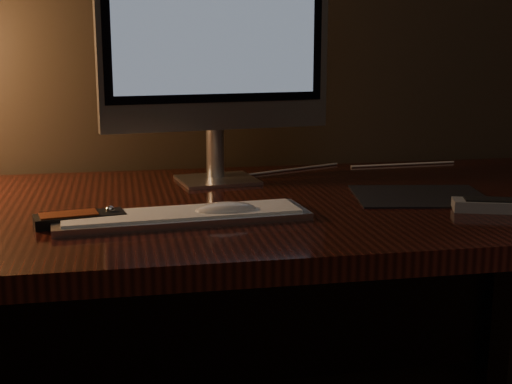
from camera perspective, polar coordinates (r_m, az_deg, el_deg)
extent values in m
cube|color=#36110C|center=(1.37, -1.41, -1.60)|extent=(1.60, 0.75, 0.04)
cube|color=black|center=(2.02, 18.68, -8.77)|extent=(0.06, 0.06, 0.71)
cube|color=black|center=(1.77, -3.25, -7.67)|extent=(1.48, 0.02, 0.51)
cube|color=silver|center=(1.56, -3.12, 0.97)|extent=(0.18, 0.17, 0.01)
cylinder|color=silver|center=(1.57, -3.28, 3.22)|extent=(0.05, 0.05, 0.11)
cube|color=silver|center=(1.52, -3.23, 12.66)|extent=(0.50, 0.10, 0.41)
cube|color=black|center=(1.51, -3.15, 13.70)|extent=(0.47, 0.07, 0.34)
cube|color=#8A9EBC|center=(1.51, -3.14, 13.70)|extent=(0.43, 0.06, 0.31)
cube|color=silver|center=(1.22, -5.92, -1.91)|extent=(0.44, 0.16, 0.02)
cube|color=black|center=(1.44, 12.99, -0.31)|extent=(0.29, 0.25, 0.00)
ellipsoid|color=white|center=(1.23, -2.43, -1.69)|extent=(0.11, 0.06, 0.02)
cube|color=black|center=(1.23, -13.92, -2.11)|extent=(0.16, 0.08, 0.02)
cube|color=maroon|center=(1.23, -13.94, -1.69)|extent=(0.10, 0.06, 0.00)
sphere|color=silver|center=(1.23, -13.95, -1.62)|extent=(0.02, 0.02, 0.02)
cube|color=#929597|center=(1.36, 19.65, -1.08)|extent=(0.21, 0.11, 0.02)
cube|color=black|center=(1.36, 19.68, -0.63)|extent=(0.16, 0.09, 0.00)
cylinder|color=red|center=(1.36, 19.69, -0.51)|extent=(0.01, 0.01, 0.00)
cylinder|color=#0C8C19|center=(1.36, 19.69, -0.51)|extent=(0.01, 0.01, 0.00)
cylinder|color=gold|center=(1.36, 19.69, -0.51)|extent=(0.01, 0.01, 0.00)
cylinder|color=#1433BF|center=(1.36, 19.69, -0.51)|extent=(0.01, 0.01, 0.00)
cylinder|color=white|center=(1.73, 7.43, 1.93)|extent=(0.56, 0.11, 0.00)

